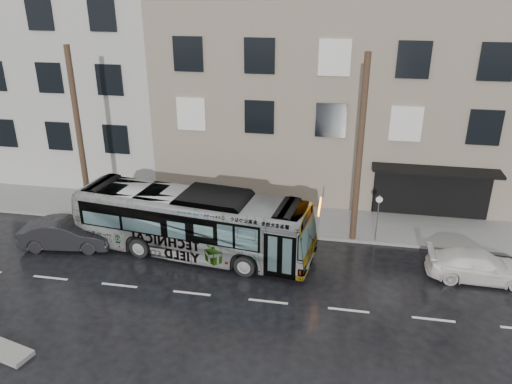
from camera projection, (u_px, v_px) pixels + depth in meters
ground at (208, 262)px, 22.89m from camera, size 120.00×120.00×0.00m
sidewalk at (232, 215)px, 27.30m from camera, size 90.00×3.60×0.15m
building_taupe at (335, 91)px, 31.41m from camera, size 20.00×12.00×11.00m
building_grey at (14, 40)px, 35.64m from camera, size 26.00×15.00×16.00m
utility_pole_front at (360, 152)px, 22.98m from camera, size 0.30×0.30×9.00m
utility_pole_rear at (79, 136)px, 25.32m from camera, size 0.30×0.30×9.00m
sign_post at (377, 218)px, 24.09m from camera, size 0.06×0.06×2.40m
bus at (192, 223)px, 23.13m from camera, size 11.61×4.16×3.16m
white_sedan at (479, 266)px, 21.41m from camera, size 4.35×1.78×1.26m
dark_sedan at (67, 234)px, 23.94m from camera, size 4.54×2.10×1.44m
slush_pile at (7, 352)px, 17.23m from camera, size 1.94×1.23×0.18m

